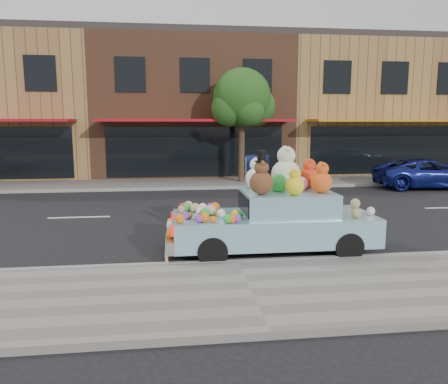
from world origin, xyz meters
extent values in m
plane|color=black|center=(0.00, 0.00, 0.00)|extent=(120.00, 120.00, 0.00)
cube|color=gray|center=(0.00, -6.50, 0.06)|extent=(60.00, 3.00, 0.12)
cube|color=gray|center=(0.00, 6.50, 0.06)|extent=(60.00, 3.00, 0.12)
cube|color=gray|center=(0.00, -5.00, 0.07)|extent=(60.00, 0.12, 0.13)
cube|color=gray|center=(0.00, 5.00, 0.07)|extent=(60.00, 0.12, 0.13)
cube|color=olive|center=(-10.00, 12.00, 3.50)|extent=(10.00, 8.00, 7.00)
cube|color=#332D2B|center=(-10.00, 12.00, 7.15)|extent=(10.00, 8.00, 0.30)
cube|color=black|center=(-7.00, 7.98, 5.00)|extent=(1.40, 0.06, 1.60)
cube|color=brown|center=(0.00, 12.00, 3.50)|extent=(10.00, 8.00, 7.00)
cube|color=#332D2B|center=(0.00, 12.00, 7.15)|extent=(10.00, 8.00, 0.30)
cube|color=black|center=(0.00, 7.98, 1.40)|extent=(8.50, 0.06, 2.40)
cube|color=#A60F18|center=(0.00, 7.10, 2.90)|extent=(9.00, 1.80, 0.12)
cube|color=black|center=(-3.00, 7.98, 5.00)|extent=(1.40, 0.06, 1.60)
cube|color=black|center=(0.00, 7.98, 5.00)|extent=(1.40, 0.06, 1.60)
cube|color=black|center=(3.00, 7.98, 5.00)|extent=(1.40, 0.06, 1.60)
cube|color=olive|center=(10.00, 12.00, 3.50)|extent=(10.00, 8.00, 7.00)
cube|color=#332D2B|center=(10.00, 12.00, 7.15)|extent=(10.00, 8.00, 0.30)
cube|color=black|center=(10.00, 7.98, 1.40)|extent=(8.50, 0.06, 2.40)
cube|color=#C37C17|center=(10.00, 7.10, 2.90)|extent=(9.00, 1.80, 0.12)
cube|color=black|center=(7.00, 7.98, 5.00)|extent=(1.40, 0.06, 1.60)
cube|color=black|center=(10.00, 7.98, 5.00)|extent=(1.40, 0.06, 1.60)
cylinder|color=#38281C|center=(2.00, 6.50, 1.60)|extent=(0.28, 0.28, 3.20)
sphere|color=#234A15|center=(2.00, 6.50, 3.92)|extent=(2.60, 2.60, 2.60)
sphere|color=#234A15|center=(2.70, 6.80, 3.52)|extent=(1.80, 1.80, 1.80)
sphere|color=#234A15|center=(1.40, 6.30, 3.42)|extent=(1.60, 1.60, 1.60)
sphere|color=#234A15|center=(2.20, 5.90, 3.32)|extent=(1.40, 1.40, 1.40)
sphere|color=#234A15|center=(1.70, 7.10, 3.62)|extent=(1.60, 1.60, 1.60)
imported|color=navy|center=(9.78, 4.21, 0.63)|extent=(4.67, 2.48, 1.25)
cylinder|color=black|center=(2.33, -4.96, 0.30)|extent=(0.60, 0.20, 0.60)
cylinder|color=black|center=(2.34, -3.40, 0.30)|extent=(0.60, 0.20, 0.60)
cylinder|color=black|center=(-0.47, -4.95, 0.30)|extent=(0.60, 0.20, 0.60)
cylinder|color=black|center=(-0.46, -3.39, 0.30)|extent=(0.60, 0.20, 0.60)
cube|color=#9AD0E6|center=(0.93, -4.17, 0.55)|extent=(4.31, 1.73, 0.60)
cube|color=#9AD0E6|center=(1.23, -4.18, 1.10)|extent=(1.91, 1.51, 0.50)
cube|color=silver|center=(-1.29, -4.16, 0.40)|extent=(0.17, 1.78, 0.26)
cube|color=red|center=(-1.24, -4.84, 0.72)|extent=(0.06, 0.28, 0.16)
cube|color=red|center=(-1.23, -3.48, 0.72)|extent=(0.06, 0.28, 0.16)
cube|color=black|center=(0.28, -4.17, 1.10)|extent=(0.05, 1.30, 0.40)
sphere|color=#563018|center=(0.58, -4.52, 1.59)|extent=(0.49, 0.49, 0.49)
sphere|color=#563018|center=(0.58, -4.52, 1.91)|extent=(0.30, 0.30, 0.30)
sphere|color=#563018|center=(0.58, -4.63, 2.00)|extent=(0.11, 0.11, 0.11)
sphere|color=#563018|center=(0.58, -4.42, 2.00)|extent=(0.11, 0.11, 0.11)
cylinder|color=black|center=(0.58, -4.52, 2.03)|extent=(0.29, 0.29, 0.02)
cylinder|color=black|center=(0.58, -4.52, 2.14)|extent=(0.18, 0.18, 0.22)
sphere|color=beige|center=(1.28, -3.83, 1.68)|extent=(0.65, 0.65, 0.65)
sphere|color=beige|center=(1.28, -3.83, 2.09)|extent=(0.40, 0.40, 0.40)
sphere|color=beige|center=(1.28, -3.97, 2.23)|extent=(0.15, 0.15, 0.15)
sphere|color=beige|center=(1.28, -3.69, 2.23)|extent=(0.15, 0.15, 0.15)
sphere|color=#EC4B16|center=(1.88, -4.48, 1.57)|extent=(0.45, 0.45, 0.45)
sphere|color=#EC4B16|center=(1.88, -4.48, 1.86)|extent=(0.28, 0.28, 0.28)
sphere|color=#EC4B16|center=(1.88, -4.58, 1.95)|extent=(0.11, 0.11, 0.11)
sphere|color=#EC4B16|center=(1.88, -4.38, 1.95)|extent=(0.11, 0.11, 0.11)
sphere|color=red|center=(1.83, -3.78, 1.58)|extent=(0.46, 0.46, 0.46)
sphere|color=red|center=(1.83, -3.78, 1.87)|extent=(0.28, 0.28, 0.28)
sphere|color=red|center=(1.83, -3.88, 1.96)|extent=(0.11, 0.11, 0.11)
sphere|color=red|center=(1.83, -3.68, 1.96)|extent=(0.11, 0.11, 0.11)
sphere|color=white|center=(0.64, -3.72, 1.59)|extent=(0.47, 0.47, 0.47)
sphere|color=white|center=(0.64, -3.72, 1.89)|extent=(0.29, 0.29, 0.29)
sphere|color=white|center=(0.64, -3.83, 1.99)|extent=(0.11, 0.11, 0.11)
sphere|color=white|center=(0.64, -3.62, 1.99)|extent=(0.11, 0.11, 0.11)
sphere|color=yellow|center=(1.23, -4.73, 1.54)|extent=(0.38, 0.38, 0.38)
sphere|color=yellow|center=(1.23, -4.73, 1.79)|extent=(0.24, 0.24, 0.24)
sphere|color=yellow|center=(1.23, -4.81, 1.86)|extent=(0.09, 0.09, 0.09)
sphere|color=yellow|center=(1.23, -4.64, 1.86)|extent=(0.09, 0.09, 0.09)
sphere|color=green|center=(1.03, -4.18, 1.53)|extent=(0.40, 0.40, 0.40)
sphere|color=pink|center=(1.53, -4.13, 1.50)|extent=(0.32, 0.32, 0.32)
sphere|color=#D86014|center=(-0.62, -4.74, 0.95)|extent=(0.21, 0.21, 0.21)
sphere|color=green|center=(-0.55, -3.50, 0.92)|extent=(0.14, 0.14, 0.14)
sphere|color=purple|center=(-0.72, -4.77, 0.94)|extent=(0.17, 0.17, 0.17)
sphere|color=purple|center=(0.03, -4.84, 0.93)|extent=(0.16, 0.16, 0.16)
sphere|color=#D86014|center=(-0.45, -4.80, 0.92)|extent=(0.14, 0.14, 0.14)
sphere|color=beige|center=(0.04, -4.48, 0.92)|extent=(0.15, 0.15, 0.15)
sphere|color=silver|center=(-0.23, -4.37, 0.94)|extent=(0.18, 0.18, 0.18)
sphere|color=silver|center=(-0.41, -3.97, 0.92)|extent=(0.13, 0.13, 0.13)
sphere|color=#D86014|center=(-0.09, -4.90, 0.94)|extent=(0.17, 0.17, 0.17)
sphere|color=#968752|center=(-0.76, -3.73, 0.95)|extent=(0.19, 0.19, 0.19)
sphere|color=#D86014|center=(-0.29, -3.76, 0.96)|extent=(0.22, 0.22, 0.22)
sphere|color=#968752|center=(-1.04, -3.75, 0.93)|extent=(0.16, 0.16, 0.16)
sphere|color=#D86014|center=(-0.66, -4.59, 0.93)|extent=(0.17, 0.17, 0.17)
sphere|color=silver|center=(-0.62, -4.00, 0.92)|extent=(0.13, 0.13, 0.13)
sphere|color=purple|center=(-1.01, -3.52, 0.94)|extent=(0.17, 0.17, 0.17)
sphere|color=purple|center=(-0.98, -4.43, 0.93)|extent=(0.17, 0.17, 0.17)
sphere|color=gold|center=(0.06, -4.48, 0.94)|extent=(0.19, 0.19, 0.19)
sphere|color=#D86014|center=(-1.09, -4.79, 0.95)|extent=(0.19, 0.19, 0.19)
sphere|color=pink|center=(-0.64, -3.97, 0.92)|extent=(0.14, 0.14, 0.14)
sphere|color=purple|center=(-0.38, -3.62, 0.94)|extent=(0.18, 0.18, 0.18)
sphere|color=brown|center=(-0.67, -4.72, 0.95)|extent=(0.21, 0.21, 0.21)
sphere|color=silver|center=(-0.56, -3.69, 0.95)|extent=(0.19, 0.19, 0.19)
sphere|color=green|center=(-0.16, -4.90, 0.94)|extent=(0.18, 0.18, 0.18)
sphere|color=green|center=(-0.92, -3.61, 0.95)|extent=(0.20, 0.20, 0.20)
sphere|color=green|center=(-0.57, -4.32, 0.95)|extent=(0.21, 0.21, 0.21)
sphere|color=red|center=(-1.00, -3.59, 0.94)|extent=(0.19, 0.19, 0.19)
sphere|color=gold|center=(-0.34, -4.12, 0.92)|extent=(0.14, 0.14, 0.14)
sphere|color=beige|center=(-0.73, -3.67, 0.95)|extent=(0.19, 0.19, 0.19)
sphere|color=beige|center=(-0.70, -4.60, 0.94)|extent=(0.18, 0.18, 0.18)
sphere|color=brown|center=(-0.89, -4.38, 0.92)|extent=(0.15, 0.15, 0.15)
sphere|color=pink|center=(-0.87, -3.43, 0.95)|extent=(0.20, 0.20, 0.20)
sphere|color=green|center=(0.13, -4.51, 0.93)|extent=(0.15, 0.15, 0.15)
sphere|color=gold|center=(-0.51, -4.10, 0.95)|extent=(0.19, 0.19, 0.19)
sphere|color=beige|center=(-0.65, -4.23, 0.96)|extent=(0.21, 0.21, 0.21)
sphere|color=#D8A88C|center=(-0.42, -4.12, 0.97)|extent=(0.22, 0.22, 0.22)
sphere|color=silver|center=(-1.29, -4.01, 0.61)|extent=(0.16, 0.16, 0.16)
sphere|color=#D86014|center=(-1.29, -3.76, 0.59)|extent=(0.12, 0.12, 0.12)
sphere|color=beige|center=(-1.29, -3.75, 0.61)|extent=(0.15, 0.15, 0.15)
sphere|color=#D86014|center=(-1.29, -4.50, 0.61)|extent=(0.15, 0.15, 0.15)
sphere|color=#D86014|center=(-1.29, -4.67, 0.61)|extent=(0.16, 0.16, 0.16)
sphere|color=gold|center=(-1.28, -3.55, 0.61)|extent=(0.16, 0.16, 0.16)
sphere|color=beige|center=(2.97, -4.53, 0.94)|extent=(0.18, 0.18, 0.18)
sphere|color=#D86014|center=(2.40, -4.04, 0.94)|extent=(0.19, 0.19, 0.19)
sphere|color=#968752|center=(2.55, -4.75, 0.95)|extent=(0.21, 0.21, 0.21)
sphere|color=#968752|center=(2.97, -3.75, 0.96)|extent=(0.23, 0.23, 0.23)
cylinder|color=#997A54|center=(-1.37, -5.01, 0.17)|extent=(0.06, 0.06, 0.17)
sphere|color=#997A54|center=(-1.37, -5.01, 0.26)|extent=(0.07, 0.07, 0.07)
cylinder|color=#997A54|center=(-1.37, -4.92, 0.17)|extent=(0.06, 0.06, 0.17)
sphere|color=#997A54|center=(-1.37, -4.92, 0.26)|extent=(0.07, 0.07, 0.07)
cylinder|color=#997A54|center=(-1.37, -4.82, 0.17)|extent=(0.06, 0.06, 0.17)
sphere|color=#997A54|center=(-1.37, -4.82, 0.26)|extent=(0.07, 0.07, 0.07)
cylinder|color=#997A54|center=(-1.37, -4.73, 0.17)|extent=(0.06, 0.06, 0.17)
sphere|color=#997A54|center=(-1.37, -4.73, 0.26)|extent=(0.07, 0.07, 0.07)
cylinder|color=#997A54|center=(-1.37, -4.63, 0.17)|extent=(0.06, 0.06, 0.17)
sphere|color=#997A54|center=(-1.37, -4.63, 0.26)|extent=(0.07, 0.07, 0.07)
cylinder|color=#997A54|center=(-1.37, -4.54, 0.17)|extent=(0.06, 0.06, 0.17)
sphere|color=#997A54|center=(-1.37, -4.54, 0.26)|extent=(0.07, 0.07, 0.07)
cylinder|color=#997A54|center=(-1.37, -4.44, 0.17)|extent=(0.06, 0.06, 0.17)
sphere|color=#997A54|center=(-1.37, -4.44, 0.26)|extent=(0.07, 0.07, 0.07)
cylinder|color=#997A54|center=(-1.37, -4.35, 0.17)|extent=(0.06, 0.06, 0.17)
sphere|color=#997A54|center=(-1.37, -4.35, 0.26)|extent=(0.07, 0.07, 0.07)
cylinder|color=#997A54|center=(-1.37, -4.26, 0.17)|extent=(0.06, 0.06, 0.17)
sphere|color=#997A54|center=(-1.37, -4.26, 0.26)|extent=(0.07, 0.07, 0.07)
cylinder|color=#997A54|center=(-1.37, -4.16, 0.17)|extent=(0.06, 0.06, 0.17)
sphere|color=#997A54|center=(-1.37, -4.16, 0.26)|extent=(0.07, 0.07, 0.07)
cylinder|color=#997A54|center=(-1.37, -4.07, 0.17)|extent=(0.06, 0.06, 0.17)
sphere|color=#997A54|center=(-1.37, -4.07, 0.26)|extent=(0.07, 0.07, 0.07)
cylinder|color=#997A54|center=(-1.37, -3.97, 0.17)|extent=(0.06, 0.06, 0.17)
sphere|color=#997A54|center=(-1.37, -3.97, 0.26)|extent=(0.07, 0.07, 0.07)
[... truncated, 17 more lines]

